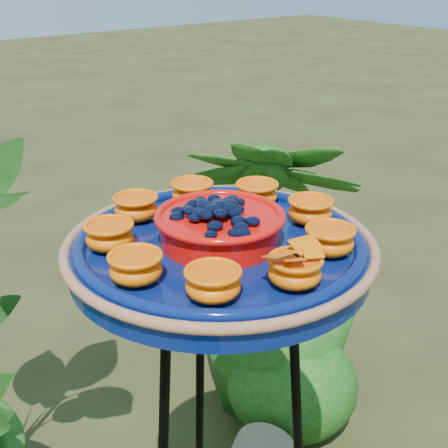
{
  "coord_description": "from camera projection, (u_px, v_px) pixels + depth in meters",
  "views": [
    {
      "loc": [
        -0.6,
        -0.67,
        1.39
      ],
      "look_at": [
        -0.05,
        0.04,
        0.99
      ],
      "focal_mm": 50.0,
      "sensor_mm": 36.0,
      "label": 1
    }
  ],
  "objects": [
    {
      "name": "tripod_stand",
      "position": [
        221.0,
        444.0,
        1.14
      ],
      "size": [
        0.43,
        0.43,
        0.93
      ],
      "rotation": [
        0.0,
        0.0,
        -0.35
      ],
      "color": "black",
      "rests_on": "ground"
    },
    {
      "name": "shrub_back_right",
      "position": [
        275.0,
        272.0,
        1.94
      ],
      "size": [
        0.74,
        0.74,
        0.93
      ],
      "primitive_type": "imported",
      "rotation": [
        0.0,
        0.0,
        2.36
      ],
      "color": "#154311",
      "rests_on": "ground"
    },
    {
      "name": "feeder_dish",
      "position": [
        220.0,
        244.0,
        0.97
      ],
      "size": [
        0.6,
        0.6,
        0.11
      ],
      "rotation": [
        0.0,
        0.0,
        -0.35
      ],
      "color": "#071552",
      "rests_on": "tripod_stand"
    }
  ]
}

